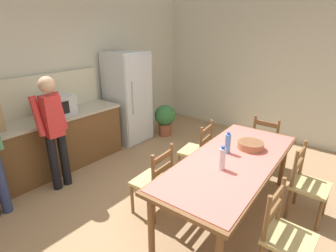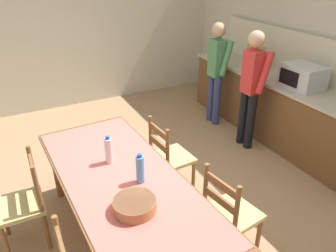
{
  "view_description": "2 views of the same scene",
  "coord_description": "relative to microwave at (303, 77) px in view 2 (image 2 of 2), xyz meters",
  "views": [
    {
      "loc": [
        -2.21,
        -1.61,
        2.2
      ],
      "look_at": [
        0.1,
        0.26,
        1.07
      ],
      "focal_mm": 28.0,
      "sensor_mm": 36.0,
      "label": 1
    },
    {
      "loc": [
        2.52,
        -1.17,
        2.42
      ],
      "look_at": [
        -0.06,
        0.16,
        0.92
      ],
      "focal_mm": 35.0,
      "sensor_mm": 36.0,
      "label": 2
    }
  ],
  "objects": [
    {
      "name": "serving_bowl",
      "position": [
        1.02,
        -2.75,
        -0.23
      ],
      "size": [
        0.32,
        0.32,
        0.09
      ],
      "color": "#9E6642",
      "rests_on": "dining_table"
    },
    {
      "name": "chair_side_far_right",
      "position": [
        1.1,
        -1.92,
        -0.61
      ],
      "size": [
        0.47,
        0.46,
        0.91
      ],
      "rotation": [
        0.0,
        0.0,
        3.29
      ],
      "color": "brown",
      "rests_on": "ground"
    },
    {
      "name": "person_at_sink",
      "position": [
        -1.18,
        -0.5,
        -0.16
      ],
      "size": [
        0.4,
        0.27,
        1.59
      ],
      "rotation": [
        0.0,
        0.0,
        1.57
      ],
      "color": "navy",
      "rests_on": "ground"
    },
    {
      "name": "ground_plane",
      "position": [
        0.26,
        -2.21,
        -1.05
      ],
      "size": [
        8.32,
        8.32,
        0.0
      ],
      "primitive_type": "plane",
      "color": "#9E7A56"
    },
    {
      "name": "kitchen_counter",
      "position": [
        -0.51,
        0.02,
        -0.6
      ],
      "size": [
        3.05,
        0.66,
        0.9
      ],
      "color": "brown",
      "rests_on": "ground"
    },
    {
      "name": "counter_splashback",
      "position": [
        -0.51,
        0.33,
        0.15
      ],
      "size": [
        3.01,
        0.03,
        0.6
      ],
      "primitive_type": "cube",
      "color": "beige",
      "rests_on": "kitchen_counter"
    },
    {
      "name": "microwave",
      "position": [
        0.0,
        0.0,
        0.0
      ],
      "size": [
        0.5,
        0.39,
        0.3
      ],
      "color": "#B2B7BC",
      "rests_on": "kitchen_counter"
    },
    {
      "name": "chair_side_near_left",
      "position": [
        0.14,
        -3.48,
        -0.61
      ],
      "size": [
        0.43,
        0.41,
        0.91
      ],
      "rotation": [
        0.0,
        0.0,
        -0.01
      ],
      "color": "brown",
      "rests_on": "ground"
    },
    {
      "name": "paper_bag",
      "position": [
        -0.9,
        -0.01,
        0.03
      ],
      "size": [
        0.24,
        0.16,
        0.36
      ],
      "primitive_type": "cube",
      "color": "tan",
      "rests_on": "kitchen_counter"
    },
    {
      "name": "chair_side_far_left",
      "position": [
        0.07,
        -1.96,
        -0.61
      ],
      "size": [
        0.45,
        0.43,
        0.91
      ],
      "rotation": [
        0.0,
        0.0,
        3.21
      ],
      "color": "brown",
      "rests_on": "ground"
    },
    {
      "name": "wall_left",
      "position": [
        -3.0,
        -2.21,
        0.4
      ],
      "size": [
        0.12,
        5.2,
        2.9
      ],
      "primitive_type": "cube",
      "color": "beige",
      "rests_on": "ground"
    },
    {
      "name": "bottle_off_centre",
      "position": [
        0.73,
        -2.58,
        -0.16
      ],
      "size": [
        0.07,
        0.07,
        0.27
      ],
      "color": "#4C8ED6",
      "rests_on": "dining_table"
    },
    {
      "name": "person_at_counter",
      "position": [
        -0.35,
        -0.52,
        -0.14
      ],
      "size": [
        0.41,
        0.28,
        1.62
      ],
      "rotation": [
        0.0,
        0.0,
        1.57
      ],
      "color": "black",
      "rests_on": "ground"
    },
    {
      "name": "dining_table",
      "position": [
        0.62,
        -2.7,
        -0.36
      ],
      "size": [
        2.33,
        1.04,
        0.77
      ],
      "rotation": [
        0.0,
        0.0,
        0.05
      ],
      "color": "brown",
      "rests_on": "ground"
    },
    {
      "name": "bottle_near_centre",
      "position": [
        0.33,
        -2.71,
        -0.16
      ],
      "size": [
        0.07,
        0.07,
        0.27
      ],
      "color": "silver",
      "rests_on": "dining_table"
    }
  ]
}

